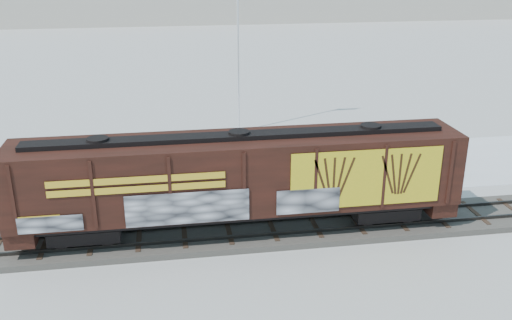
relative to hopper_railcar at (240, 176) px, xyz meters
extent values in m
plane|color=white|center=(3.48, 0.01, -2.92)|extent=(500.00, 500.00, 0.00)
cube|color=#59544C|center=(3.48, 0.01, -2.78)|extent=(50.00, 3.40, 0.28)
cube|color=#33302D|center=(3.48, -0.71, -2.57)|extent=(50.00, 0.10, 0.15)
cube|color=#33302D|center=(3.48, 0.73, -2.57)|extent=(50.00, 0.10, 0.15)
cube|color=white|center=(3.48, 7.51, -2.91)|extent=(40.00, 8.00, 0.03)
cube|color=black|center=(-6.73, 0.01, -2.04)|extent=(3.00, 2.00, 0.90)
cube|color=black|center=(6.72, 0.01, -2.04)|extent=(3.00, 2.00, 0.90)
cylinder|color=black|center=(-7.68, -0.77, -2.04)|extent=(0.90, 0.12, 0.90)
cube|color=black|center=(0.00, 0.01, -1.52)|extent=(19.55, 2.40, 0.25)
cube|color=#33140E|center=(0.00, 0.01, 0.18)|extent=(19.55, 3.00, 3.16)
cube|color=black|center=(0.00, 0.01, 1.86)|extent=(17.98, 0.90, 0.20)
cube|color=gold|center=(5.27, -1.53, 0.18)|extent=(6.65, 0.03, 2.56)
cube|color=gold|center=(-4.31, -1.53, 0.53)|extent=(7.04, 0.02, 0.70)
cube|color=silver|center=(-2.35, -1.54, -0.64)|extent=(5.08, 0.03, 1.40)
cylinder|color=silver|center=(2.01, 15.65, -2.82)|extent=(0.90, 0.90, 0.20)
cylinder|color=silver|center=(2.01, 15.65, 3.66)|extent=(0.14, 0.14, 13.16)
imported|color=silver|center=(-4.79, 6.42, -2.12)|extent=(4.89, 3.25, 1.55)
imported|color=white|center=(-1.09, 6.66, -2.16)|extent=(4.71, 3.07, 1.47)
imported|color=black|center=(10.55, 6.20, -2.15)|extent=(5.25, 2.44, 1.48)
camera|label=1|loc=(-2.95, -22.94, 9.39)|focal=40.00mm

